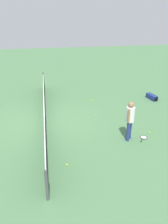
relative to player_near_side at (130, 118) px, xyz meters
The scene contains 9 objects.
ground_plane 4.16m from the player_near_side, 57.88° to the left, with size 40.00×40.00×0.00m, color #4C7A4C.
court_net 4.07m from the player_near_side, 57.88° to the left, with size 10.09×0.09×1.07m.
player_near_side is the anchor object (origin of this frame).
tennis_racket_near_player 1.21m from the player_near_side, 89.70° to the right, with size 0.56×0.50×0.03m.
tennis_ball_near_player 1.50m from the player_near_side, 73.34° to the right, with size 0.07×0.07×0.07m, color #C6E033.
tennis_ball_by_net 3.18m from the player_near_side, 116.48° to the left, with size 0.07×0.07×0.07m, color #C6E033.
tennis_ball_midcourt 2.78m from the player_near_side, 20.57° to the left, with size 0.07×0.07×0.07m, color #C6E033.
tennis_ball_baseline 4.56m from the player_near_side, ahead, with size 0.07×0.07×0.07m, color #C6E033.
equipment_bag 5.05m from the player_near_side, 34.84° to the right, with size 0.84×0.45×0.28m.
Camera 1 is at (-10.38, -0.20, 5.29)m, focal length 38.45 mm.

